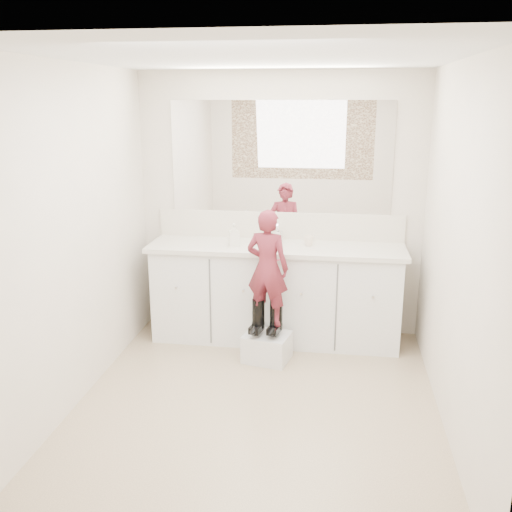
# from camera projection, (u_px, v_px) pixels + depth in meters

# --- Properties ---
(floor) EXTENTS (3.00, 3.00, 0.00)m
(floor) POSITION_uv_depth(u_px,v_px,m) (257.00, 405.00, 4.14)
(floor) COLOR #826B55
(floor) RESTS_ON ground
(ceiling) EXTENTS (3.00, 3.00, 0.00)m
(ceiling) POSITION_uv_depth(u_px,v_px,m) (257.00, 57.00, 3.51)
(ceiling) COLOR white
(ceiling) RESTS_ON wall_back
(wall_back) EXTENTS (2.60, 0.00, 2.60)m
(wall_back) POSITION_uv_depth(u_px,v_px,m) (280.00, 205.00, 5.26)
(wall_back) COLOR beige
(wall_back) RESTS_ON floor
(wall_front) EXTENTS (2.60, 0.00, 2.60)m
(wall_front) POSITION_uv_depth(u_px,v_px,m) (206.00, 333.00, 2.39)
(wall_front) COLOR beige
(wall_front) RESTS_ON floor
(wall_left) EXTENTS (0.00, 3.00, 3.00)m
(wall_left) POSITION_uv_depth(u_px,v_px,m) (74.00, 239.00, 4.01)
(wall_left) COLOR beige
(wall_left) RESTS_ON floor
(wall_right) EXTENTS (0.00, 3.00, 3.00)m
(wall_right) POSITION_uv_depth(u_px,v_px,m) (457.00, 253.00, 3.64)
(wall_right) COLOR beige
(wall_right) RESTS_ON floor
(vanity_cabinet) EXTENTS (2.20, 0.55, 0.85)m
(vanity_cabinet) POSITION_uv_depth(u_px,v_px,m) (276.00, 295.00, 5.20)
(vanity_cabinet) COLOR silver
(vanity_cabinet) RESTS_ON floor
(countertop) EXTENTS (2.28, 0.58, 0.04)m
(countertop) POSITION_uv_depth(u_px,v_px,m) (276.00, 248.00, 5.07)
(countertop) COLOR beige
(countertop) RESTS_ON vanity_cabinet
(backsplash) EXTENTS (2.28, 0.03, 0.25)m
(backsplash) POSITION_uv_depth(u_px,v_px,m) (279.00, 225.00, 5.29)
(backsplash) COLOR beige
(backsplash) RESTS_ON countertop
(mirror) EXTENTS (2.00, 0.02, 1.00)m
(mirror) POSITION_uv_depth(u_px,v_px,m) (280.00, 157.00, 5.13)
(mirror) COLOR white
(mirror) RESTS_ON wall_back
(dot_panel) EXTENTS (2.00, 0.01, 1.20)m
(dot_panel) POSITION_uv_depth(u_px,v_px,m) (204.00, 228.00, 2.28)
(dot_panel) COLOR #472819
(dot_panel) RESTS_ON wall_front
(faucet) EXTENTS (0.08, 0.08, 0.10)m
(faucet) POSITION_uv_depth(u_px,v_px,m) (278.00, 236.00, 5.21)
(faucet) COLOR silver
(faucet) RESTS_ON countertop
(cup) EXTENTS (0.11, 0.11, 0.09)m
(cup) POSITION_uv_depth(u_px,v_px,m) (309.00, 241.00, 5.05)
(cup) COLOR beige
(cup) RESTS_ON countertop
(soap_bottle) EXTENTS (0.11, 0.11, 0.20)m
(soap_bottle) POSITION_uv_depth(u_px,v_px,m) (234.00, 235.00, 5.03)
(soap_bottle) COLOR silver
(soap_bottle) RESTS_ON countertop
(step_stool) EXTENTS (0.42, 0.38, 0.23)m
(step_stool) POSITION_uv_depth(u_px,v_px,m) (267.00, 347.00, 4.83)
(step_stool) COLOR silver
(step_stool) RESTS_ON floor
(boot_left) EXTENTS (0.15, 0.22, 0.31)m
(boot_left) POSITION_uv_depth(u_px,v_px,m) (258.00, 317.00, 4.77)
(boot_left) COLOR black
(boot_left) RESTS_ON step_stool
(boot_right) EXTENTS (0.15, 0.22, 0.31)m
(boot_right) POSITION_uv_depth(u_px,v_px,m) (276.00, 318.00, 4.75)
(boot_right) COLOR black
(boot_right) RESTS_ON step_stool
(toddler) EXTENTS (0.39, 0.30, 0.97)m
(toddler) POSITION_uv_depth(u_px,v_px,m) (267.00, 268.00, 4.64)
(toddler) COLOR #A43243
(toddler) RESTS_ON step_stool
(toothbrush) EXTENTS (0.14, 0.04, 0.06)m
(toothbrush) POSITION_uv_depth(u_px,v_px,m) (276.00, 261.00, 4.62)
(toothbrush) COLOR #DE567C
(toothbrush) RESTS_ON toddler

